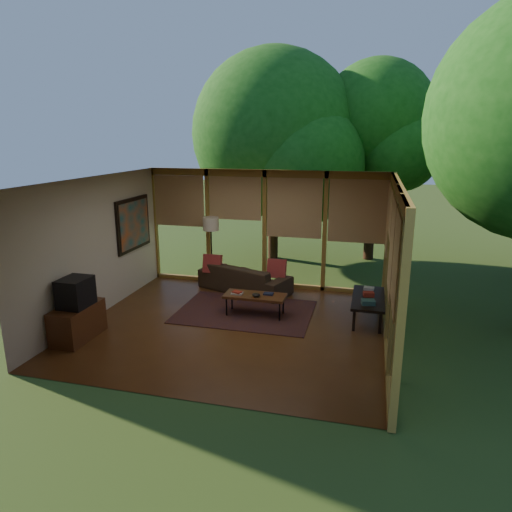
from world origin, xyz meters
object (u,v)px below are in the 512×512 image
(sofa, at_px, (245,278))
(side_console, at_px, (368,299))
(media_cabinet, at_px, (78,322))
(floor_lamp, at_px, (211,228))
(television, at_px, (75,292))
(coffee_table, at_px, (255,296))

(sofa, bearing_deg, side_console, 178.92)
(sofa, relative_size, media_cabinet, 2.10)
(side_console, bearing_deg, floor_lamp, 162.23)
(media_cabinet, bearing_deg, floor_lamp, 68.03)
(sofa, relative_size, television, 3.83)
(television, relative_size, floor_lamp, 0.33)
(floor_lamp, xyz_separation_m, side_console, (3.56, -1.14, -1.00))
(floor_lamp, relative_size, side_console, 1.18)
(floor_lamp, xyz_separation_m, coffee_table, (1.41, -1.46, -1.01))
(coffee_table, bearing_deg, floor_lamp, 134.03)
(television, relative_size, side_console, 0.39)
(sofa, bearing_deg, coffee_table, 133.33)
(sofa, distance_m, media_cabinet, 3.81)
(sofa, bearing_deg, floor_lamp, 13.50)
(floor_lamp, bearing_deg, media_cabinet, -111.97)
(television, bearing_deg, side_console, 23.49)
(side_console, bearing_deg, coffee_table, -171.62)
(sofa, height_order, media_cabinet, sofa)
(television, height_order, coffee_table, television)
(media_cabinet, distance_m, side_console, 5.31)
(sofa, xyz_separation_m, media_cabinet, (-2.13, -3.16, -0.01))
(side_console, bearing_deg, media_cabinet, -156.60)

